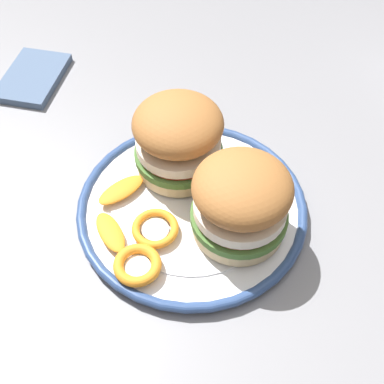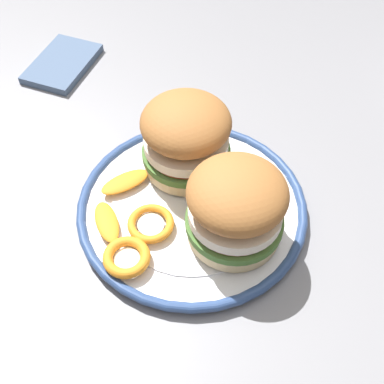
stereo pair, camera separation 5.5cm
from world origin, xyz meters
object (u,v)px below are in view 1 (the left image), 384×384
dinner_plate (192,207)px  sandwich_half_right (241,201)px  dining_table (214,283)px  sandwich_half_left (178,138)px

dinner_plate → sandwich_half_right: sandwich_half_right is taller
dining_table → sandwich_half_right: sandwich_half_right is taller
dining_table → sandwich_half_right: (-0.01, 0.02, 0.17)m
dinner_plate → sandwich_half_left: sandwich_half_left is taller
sandwich_half_left → sandwich_half_right: same height
dinner_plate → sandwich_half_left: size_ratio=1.91×
sandwich_half_left → sandwich_half_right: size_ratio=1.09×
sandwich_half_right → dinner_plate: bearing=-131.5°
dining_table → dinner_plate: bearing=-154.2°
dining_table → dinner_plate: size_ratio=4.18×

